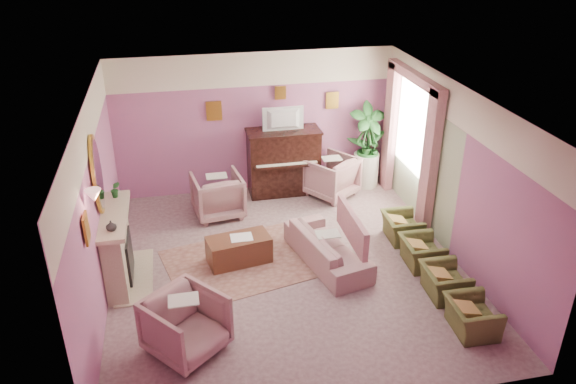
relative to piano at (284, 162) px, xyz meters
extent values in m
cube|color=gray|center=(-0.50, -2.68, -0.65)|extent=(5.50, 6.00, 0.01)
cube|color=silver|center=(-0.50, -2.68, 2.15)|extent=(5.50, 6.00, 0.01)
cube|color=#8C5788|center=(-0.50, 0.32, 0.75)|extent=(5.50, 0.02, 2.80)
cube|color=#8C5788|center=(-0.50, -5.68, 0.75)|extent=(5.50, 0.02, 2.80)
cube|color=#8C5788|center=(-3.25, -2.68, 0.75)|extent=(0.02, 6.00, 2.80)
cube|color=#8C5788|center=(2.25, -2.68, 0.75)|extent=(0.02, 6.00, 2.80)
cube|color=#F0E5C7|center=(-0.50, 0.31, 1.82)|extent=(5.50, 0.01, 0.65)
cube|color=#A7B68E|center=(2.23, -1.38, 0.42)|extent=(0.01, 3.00, 2.15)
cube|color=tan|center=(-3.09, -2.48, -0.10)|extent=(0.30, 1.40, 1.10)
cube|color=black|center=(-2.99, -2.48, -0.25)|extent=(0.18, 0.72, 0.68)
cube|color=#FF4B36|center=(-2.95, -2.48, -0.43)|extent=(0.06, 0.54, 0.10)
cube|color=tan|center=(-3.06, -2.48, 0.47)|extent=(0.40, 1.55, 0.07)
cube|color=tan|center=(-2.89, -2.48, -0.64)|extent=(0.55, 1.50, 0.02)
ellipsoid|color=#BC8D2B|center=(-3.20, -2.48, 1.15)|extent=(0.04, 0.72, 1.20)
ellipsoid|color=#B9B6D0|center=(-3.17, -2.48, 1.15)|extent=(0.01, 0.60, 1.06)
cone|color=#F4A79D|center=(-3.12, -3.53, 1.33)|extent=(0.20, 0.20, 0.16)
cube|color=black|center=(0.00, 0.00, 0.00)|extent=(1.40, 0.60, 1.30)
cube|color=black|center=(0.00, -0.35, 0.07)|extent=(1.30, 0.12, 0.06)
cube|color=white|center=(0.00, -0.35, 0.11)|extent=(1.20, 0.08, 0.02)
cube|color=black|center=(0.00, 0.00, 0.66)|extent=(1.45, 0.65, 0.04)
imported|color=black|center=(0.00, -0.05, 0.95)|extent=(0.80, 0.12, 0.48)
cube|color=#BC8D2B|center=(-1.30, 0.28, 1.07)|extent=(0.30, 0.03, 0.38)
cube|color=#BC8D2B|center=(1.05, 0.28, 1.13)|extent=(0.26, 0.03, 0.34)
cube|color=#BC8D2B|center=(0.00, 0.28, 1.35)|extent=(0.22, 0.03, 0.26)
cube|color=#BC8D2B|center=(-3.21, -3.88, 1.07)|extent=(0.03, 0.28, 0.36)
cube|color=beige|center=(2.20, -1.13, 1.05)|extent=(0.03, 1.40, 1.80)
cube|color=#AB6B72|center=(2.12, -2.05, 0.65)|extent=(0.16, 0.34, 2.60)
cube|color=#AB6B72|center=(2.12, -0.21, 0.65)|extent=(0.16, 0.34, 2.60)
cube|color=#AB6B72|center=(2.12, -1.13, 1.91)|extent=(0.16, 2.20, 0.16)
imported|color=#215A23|center=(-3.05, -1.93, 0.64)|extent=(0.16, 0.16, 0.28)
imported|color=#F0E5C7|center=(-3.05, -2.98, 0.58)|extent=(0.16, 0.16, 0.16)
cube|color=#875B4F|center=(-1.12, -2.41, -0.64)|extent=(2.84, 2.32, 0.01)
cube|color=#552F1E|center=(-1.23, -2.38, -0.43)|extent=(1.07, 0.66, 0.45)
cube|color=white|center=(-1.18, -2.38, -0.20)|extent=(0.35, 0.28, 0.01)
imported|color=#A97F7D|center=(0.18, -2.67, -0.28)|extent=(0.61, 1.83, 0.74)
cube|color=#AB6B72|center=(0.58, -2.67, -0.05)|extent=(0.09, 1.38, 0.51)
imported|color=#A97F7D|center=(-1.40, -0.70, -0.20)|extent=(0.87, 0.87, 0.90)
imported|color=#A97F7D|center=(0.90, -0.34, -0.20)|extent=(0.87, 0.87, 0.90)
imported|color=#A97F7D|center=(-2.15, -4.30, -0.20)|extent=(0.87, 0.87, 0.90)
imported|color=#4F5528|center=(1.64, -4.70, -0.35)|extent=(0.49, 0.70, 0.61)
imported|color=#4F5528|center=(1.64, -3.88, -0.35)|extent=(0.49, 0.70, 0.61)
imported|color=#4F5528|center=(1.64, -3.06, -0.35)|extent=(0.49, 0.70, 0.61)
imported|color=#4F5528|center=(1.64, -2.24, -0.35)|extent=(0.49, 0.70, 0.61)
cylinder|color=beige|center=(1.73, -0.04, -0.30)|extent=(0.52, 0.52, 0.70)
imported|color=#215A23|center=(1.73, -0.04, 0.22)|extent=(0.30, 0.30, 0.34)
imported|color=#215A23|center=(1.85, -0.14, 0.19)|extent=(0.16, 0.16, 0.28)
cylinder|color=brown|center=(1.72, -0.06, -0.48)|extent=(0.34, 0.34, 0.34)
imported|color=#215A23|center=(1.72, -0.06, 0.41)|extent=(0.76, 0.76, 1.44)
camera|label=1|loc=(-2.04, -10.10, 4.47)|focal=35.00mm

